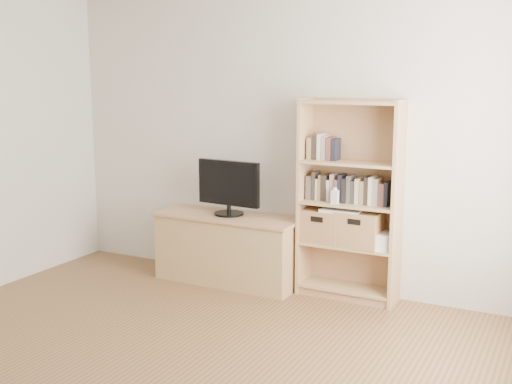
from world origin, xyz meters
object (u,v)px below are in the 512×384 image
Objects in this scene: basket_left at (323,225)px; tv_stand at (229,250)px; baby_monitor at (335,197)px; basket_right at (360,228)px; bookshelf at (349,200)px; laptop at (342,210)px; television at (229,188)px.

tv_stand is at bearing -171.57° from basket_left.
baby_monitor reaches higher than basket_right.
bookshelf is 0.14m from baby_monitor.
laptop is at bearing -172.27° from basket_right.
tv_stand is 1.16m from baby_monitor.
baby_monitor is 0.32× the size of basket_right.
bookshelf reaches higher than basket_right.
bookshelf is 4.74× the size of basket_right.
basket_right reaches higher than tv_stand.
laptop is at bearing 8.30° from television.
basket_left is (-0.22, -0.00, -0.24)m from bookshelf.
basket_right reaches higher than basket_left.
tv_stand is at bearing -173.71° from basket_right.
bookshelf is 0.25m from basket_right.
baby_monitor is at bearing 0.87° from tv_stand.
television is 1.86× the size of laptop.
bookshelf is at bearing 49.79° from baby_monitor.
television is 1.85× the size of basket_left.
basket_left is 0.95× the size of basket_right.
television is 5.51× the size of baby_monitor.
baby_monitor is at bearing -135.00° from bookshelf.
tv_stand is 2.10× the size of television.
laptop reaches higher than tv_stand.
television is 0.92m from basket_left.
basket_left is at bearing 10.22° from television.
television is at bearing -171.57° from basket_left.
bookshelf is at bearing 179.09° from basket_right.
baby_monitor is 0.34m from basket_right.
basket_right is (0.10, -0.01, -0.23)m from bookshelf.
baby_monitor is at bearing -32.03° from basket_left.
basket_right is 1.06× the size of laptop.
basket_left is (-0.13, 0.09, -0.27)m from baby_monitor.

